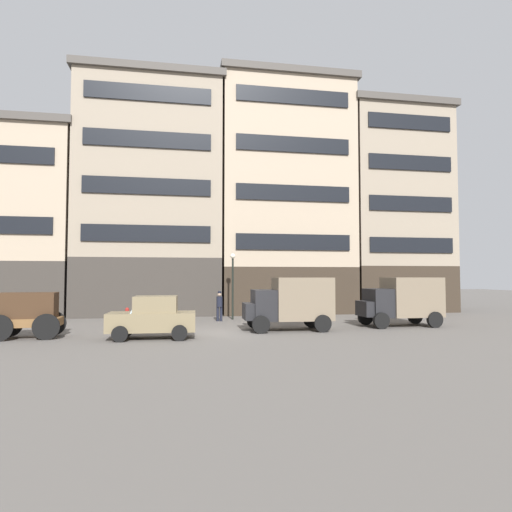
{
  "coord_description": "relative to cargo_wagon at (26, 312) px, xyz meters",
  "views": [
    {
      "loc": [
        -2.0,
        -20.5,
        2.69
      ],
      "look_at": [
        1.94,
        2.15,
        3.78
      ],
      "focal_mm": 29.96,
      "sensor_mm": 36.0,
      "label": 1
    }
  ],
  "objects": [
    {
      "name": "sedan_dark",
      "position": [
        5.42,
        -0.99,
        -0.23
      ],
      "size": [
        3.75,
        1.95,
        1.83
      ],
      "color": "#7A6B4C",
      "rests_on": "ground_plane"
    },
    {
      "name": "delivery_truck_near",
      "position": [
        12.0,
        0.71,
        0.28
      ],
      "size": [
        4.38,
        2.19,
        2.62
      ],
      "color": "black",
      "rests_on": "ground_plane"
    },
    {
      "name": "ground_plane",
      "position": [
        8.63,
        0.48,
        -1.15
      ],
      "size": [
        120.0,
        120.0,
        0.0
      ],
      "primitive_type": "plane",
      "color": "#605B56"
    },
    {
      "name": "pedestrian_officer",
      "position": [
        8.87,
        5.68,
        -0.17
      ],
      "size": [
        0.5,
        0.5,
        1.79
      ],
      "color": "black",
      "rests_on": "ground_plane"
    },
    {
      "name": "cargo_wagon",
      "position": [
        0.0,
        0.0,
        0.0
      ],
      "size": [
        3.0,
        1.7,
        1.98
      ],
      "color": "brown",
      "rests_on": "ground_plane"
    },
    {
      "name": "building_far_right",
      "position": [
        23.15,
        11.21,
        6.95
      ],
      "size": [
        8.27,
        5.65,
        16.11
      ],
      "color": "#33281E",
      "rests_on": "ground_plane"
    },
    {
      "name": "building_center_left",
      "position": [
        4.38,
        11.21,
        7.36
      ],
      "size": [
        10.33,
        5.65,
        16.93
      ],
      "color": "#38332D",
      "rests_on": "ground_plane"
    },
    {
      "name": "streetlamp_curbside",
      "position": [
        9.78,
        6.53,
        1.52
      ],
      "size": [
        0.32,
        0.32,
        4.12
      ],
      "color": "black",
      "rests_on": "ground_plane"
    },
    {
      "name": "building_center_right",
      "position": [
        14.28,
        11.21,
        7.69
      ],
      "size": [
        10.17,
        5.65,
        17.58
      ],
      "color": "#33281E",
      "rests_on": "ground_plane"
    },
    {
      "name": "fire_hydrant_curbside",
      "position": [
        3.45,
        6.4,
        -0.72
      ],
      "size": [
        0.24,
        0.24,
        0.83
      ],
      "color": "maroon",
      "rests_on": "ground_plane"
    },
    {
      "name": "building_far_left",
      "position": [
        -5.23,
        11.21,
        5.41
      ],
      "size": [
        9.6,
        5.65,
        13.04
      ],
      "color": "#38332D",
      "rests_on": "ground_plane"
    },
    {
      "name": "delivery_truck_far",
      "position": [
        18.36,
        1.41,
        0.28
      ],
      "size": [
        4.36,
        2.15,
        2.62
      ],
      "color": "black",
      "rests_on": "ground_plane"
    }
  ]
}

